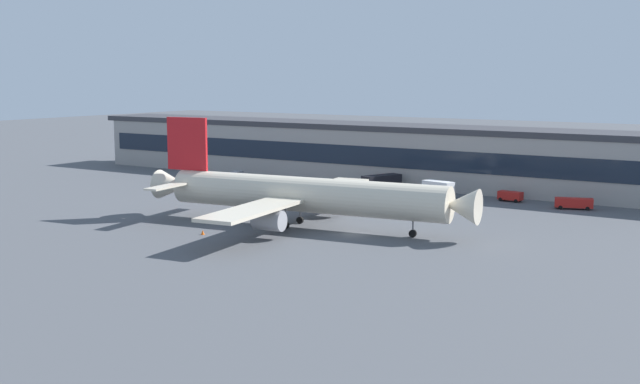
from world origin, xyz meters
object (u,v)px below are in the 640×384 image
(airliner, at_px, (301,194))
(baggage_tug, at_px, (236,175))
(traffic_cone_0, at_px, (203,232))
(follow_me_car, at_px, (510,196))
(fuel_truck, at_px, (381,182))
(stair_truck, at_px, (439,190))
(belt_loader, at_px, (573,203))

(airliner, distance_m, baggage_tug, 57.95)
(traffic_cone_0, bearing_deg, follow_me_car, 63.04)
(traffic_cone_0, bearing_deg, baggage_tug, 123.97)
(baggage_tug, bearing_deg, fuel_truck, 1.94)
(airliner, bearing_deg, baggage_tug, 138.37)
(fuel_truck, bearing_deg, airliner, -79.61)
(baggage_tug, height_order, stair_truck, stair_truck)
(fuel_truck, distance_m, traffic_cone_0, 52.36)
(stair_truck, bearing_deg, belt_loader, 7.40)
(baggage_tug, height_order, traffic_cone_0, baggage_tug)
(follow_me_car, height_order, fuel_truck, fuel_truck)
(fuel_truck, distance_m, stair_truck, 14.66)
(follow_me_car, bearing_deg, airliner, -114.35)
(follow_me_car, relative_size, traffic_cone_0, 6.63)
(follow_me_car, height_order, stair_truck, stair_truck)
(follow_me_car, xyz_separation_m, belt_loader, (12.19, -2.42, 0.06))
(follow_me_car, relative_size, fuel_truck, 0.52)
(airliner, bearing_deg, belt_loader, 51.60)
(follow_me_car, distance_m, stair_truck, 13.11)
(follow_me_car, relative_size, stair_truck, 0.71)
(airliner, height_order, belt_loader, airliner)
(follow_me_car, distance_m, traffic_cone_0, 60.79)
(baggage_tug, distance_m, follow_me_car, 62.06)
(airliner, relative_size, belt_loader, 8.12)
(baggage_tug, bearing_deg, airliner, -41.63)
(fuel_truck, relative_size, stair_truck, 1.38)
(airliner, bearing_deg, stair_truck, 79.10)
(baggage_tug, xyz_separation_m, follow_me_car, (61.98, 3.07, 0.00))
(airliner, xyz_separation_m, traffic_cone_0, (-8.79, -12.70, -4.73))
(follow_me_car, xyz_separation_m, stair_truck, (-11.85, -5.54, 0.89))
(belt_loader, xyz_separation_m, traffic_cone_0, (-39.75, -51.75, -0.81))
(traffic_cone_0, bearing_deg, fuel_truck, 88.33)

